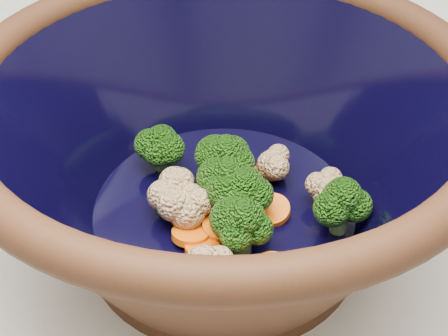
% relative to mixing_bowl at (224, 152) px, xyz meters
% --- Properties ---
extents(mixing_bowl, '(0.39, 0.39, 0.17)m').
position_rel_mixing_bowl_xyz_m(mixing_bowl, '(0.00, 0.00, 0.00)').
color(mixing_bowl, black).
rests_on(mixing_bowl, counter).
extents(vegetable_pile, '(0.20, 0.16, 0.05)m').
position_rel_mixing_bowl_xyz_m(vegetable_pile, '(0.02, -0.01, -0.03)').
color(vegetable_pile, '#608442').
rests_on(vegetable_pile, mixing_bowl).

